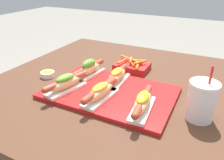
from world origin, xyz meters
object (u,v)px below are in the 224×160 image
Objects in this scene: sauce_bowl at (48,74)px; hot_dog_4 at (117,76)px; hot_dog_0 at (65,83)px; hot_dog_1 at (100,92)px; serving_tray at (110,92)px; drink_cup at (202,101)px; fries_basket at (132,66)px; hot_dog_3 at (89,69)px; hot_dog_2 at (142,103)px.

hot_dog_4 is at bearing 9.72° from sauce_bowl.
hot_dog_0 is 0.98× the size of hot_dog_1.
serving_tray is 0.36m from drink_cup.
serving_tray is at bearing -87.39° from fries_basket.
hot_dog_0 reaches higher than hot_dog_4.
hot_dog_3 reaches higher than serving_tray.
serving_tray is 2.63× the size of drink_cup.
drink_cup is at bearing -38.18° from fries_basket.
hot_dog_3 is at bearing 87.03° from hot_dog_0.
hot_dog_0 is at bearing -179.09° from hot_dog_1.
sauce_bowl is at bearing -142.12° from fries_basket.
drink_cup is (0.52, 0.07, 0.02)m from hot_dog_0.
hot_dog_4 is 0.35m from sauce_bowl.
drink_cup is (0.36, -0.08, 0.02)m from hot_dog_4.
hot_dog_4 is (0.16, 0.16, -0.00)m from hot_dog_0.
sauce_bowl is at bearing 177.98° from drink_cup.
hot_dog_3 is 0.24m from fries_basket.
hot_dog_0 is 1.25× the size of fries_basket.
hot_dog_2 is 0.53m from sauce_bowl.
hot_dog_0 is (-0.16, -0.08, 0.04)m from serving_tray.
hot_dog_1 is at bearing 179.72° from hot_dog_2.
drink_cup is at bearing -10.54° from hot_dog_3.
hot_dog_0 is 0.39m from fries_basket.
hot_dog_4 reaches higher than sauce_bowl.
hot_dog_1 is 0.36m from drink_cup.
sauce_bowl is at bearing 164.87° from hot_dog_1.
hot_dog_0 is 1.08× the size of drink_cup.
fries_basket is at bearing 53.65° from hot_dog_3.
hot_dog_4 is at bearing 91.13° from hot_dog_1.
hot_dog_2 is 1.28× the size of fries_basket.
hot_dog_1 is 0.36m from fries_basket.
hot_dog_3 is 1.28× the size of fries_basket.
hot_dog_4 is 1.11× the size of drink_cup.
fries_basket reaches higher than serving_tray.
sauce_bowl is (-0.35, -0.06, -0.04)m from hot_dog_4.
hot_dog_0 reaches higher than hot_dog_1.
hot_dog_0 is at bearing -135.52° from hot_dog_4.
hot_dog_1 reaches higher than fries_basket.
drink_cup is at bearing -13.25° from hot_dog_4.
hot_dog_2 reaches higher than fries_basket.
hot_dog_1 is 0.22m from hot_dog_3.
serving_tray is 0.28m from fries_basket.
hot_dog_2 is at bearing -0.28° from hot_dog_1.
serving_tray is at bearing 155.06° from hot_dog_2.
hot_dog_1 is 1.00× the size of hot_dog_2.
serving_tray is 2.38× the size of hot_dog_2.
hot_dog_0 is 0.98× the size of hot_dog_4.
sauce_bowl is 0.39× the size of fries_basket.
drink_cup is at bearing 11.12° from hot_dog_1.
hot_dog_0 is 0.21m from sauce_bowl.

